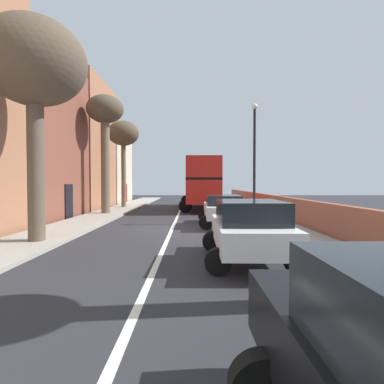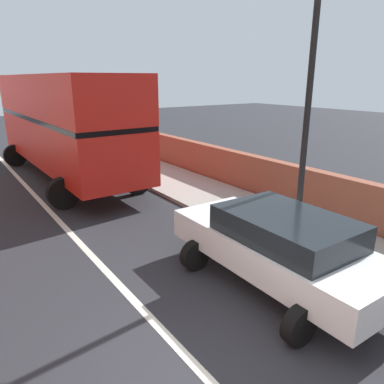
% 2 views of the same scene
% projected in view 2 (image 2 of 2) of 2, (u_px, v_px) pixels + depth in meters
% --- Properties ---
extents(ground_plane, '(84.00, 84.00, 0.00)m').
position_uv_depth(ground_plane, '(209.00, 380.00, 4.96)').
color(ground_plane, '#28282D').
extents(road_centre_line, '(0.16, 54.00, 0.01)m').
position_uv_depth(road_centre_line, '(209.00, 380.00, 4.96)').
color(road_centre_line, silver).
rests_on(road_centre_line, ground).
extents(double_decker_bus, '(3.65, 10.61, 4.06)m').
position_uv_depth(double_decker_bus, '(63.00, 120.00, 14.33)').
color(double_decker_bus, red).
rests_on(double_decker_bus, ground).
extents(parked_car_white_right_3, '(2.48, 4.53, 1.56)m').
position_uv_depth(parked_car_white_right_3, '(278.00, 244.00, 6.94)').
color(parked_car_white_right_3, silver).
rests_on(parked_car_white_right_3, ground).
extents(lamppost_right, '(0.32, 0.32, 6.31)m').
position_uv_depth(lamppost_right, '(310.00, 84.00, 7.84)').
color(lamppost_right, black).
rests_on(lamppost_right, sidewalk_right).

